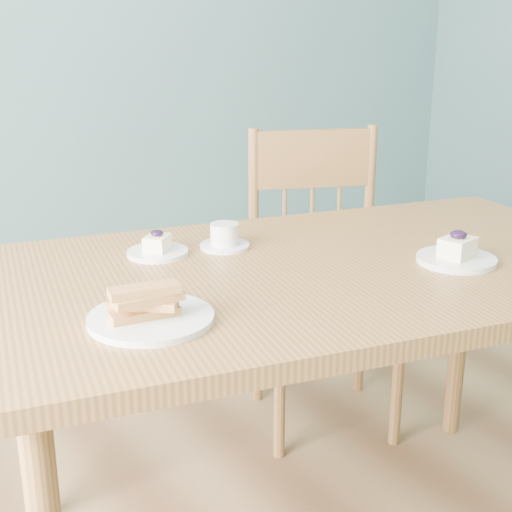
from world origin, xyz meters
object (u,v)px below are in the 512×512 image
(dining_table, at_px, (325,296))
(cheesecake_plate_near, at_px, (457,254))
(cheesecake_plate_far, at_px, (158,248))
(coffee_cup, at_px, (225,237))
(dining_chair, at_px, (322,279))
(biscotti_plate, at_px, (150,310))

(dining_table, bearing_deg, cheesecake_plate_near, -19.43)
(dining_table, distance_m, cheesecake_plate_far, 0.41)
(cheesecake_plate_far, xyz_separation_m, coffee_cup, (0.16, -0.04, 0.01))
(dining_table, height_order, cheesecake_plate_near, cheesecake_plate_near)
(dining_table, bearing_deg, cheesecake_plate_far, 149.49)
(dining_chair, bearing_deg, biscotti_plate, -123.04)
(cheesecake_plate_near, height_order, coffee_cup, cheesecake_plate_near)
(coffee_cup, bearing_deg, cheesecake_plate_far, 146.02)
(coffee_cup, bearing_deg, dining_table, -81.01)
(coffee_cup, xyz_separation_m, biscotti_plate, (-0.35, -0.31, -0.00))
(cheesecake_plate_near, height_order, cheesecake_plate_far, cheesecake_plate_near)
(dining_table, distance_m, biscotti_plate, 0.50)
(coffee_cup, relative_size, biscotti_plate, 0.52)
(dining_table, relative_size, coffee_cup, 13.44)
(dining_chair, relative_size, cheesecake_plate_near, 5.48)
(cheesecake_plate_near, distance_m, cheesecake_plate_far, 0.70)
(dining_table, relative_size, cheesecake_plate_far, 11.28)
(coffee_cup, distance_m, biscotti_plate, 0.47)
(dining_table, height_order, biscotti_plate, biscotti_plate)
(dining_table, relative_size, dining_chair, 1.65)
(cheesecake_plate_far, distance_m, coffee_cup, 0.17)
(biscotti_plate, bearing_deg, cheesecake_plate_far, 61.79)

